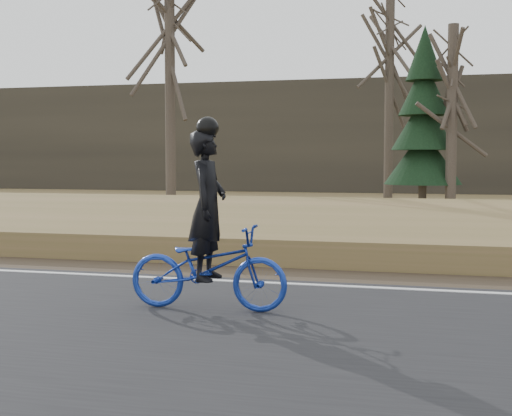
# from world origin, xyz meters

# --- Properties ---
(treeline_backdrop) EXTENTS (120.00, 4.00, 6.00)m
(treeline_backdrop) POSITION_xyz_m (0.00, 30.00, 3.00)
(treeline_backdrop) COLOR #383328
(treeline_backdrop) RESTS_ON ground
(cyclist) EXTENTS (1.90, 0.71, 2.24)m
(cyclist) POSITION_xyz_m (-5.66, -1.69, 0.77)
(cyclist) COLOR #16329C
(cyclist) RESTS_ON road
(bare_tree_far_left) EXTENTS (0.36, 0.36, 8.40)m
(bare_tree_far_left) POSITION_xyz_m (-12.32, 13.99, 4.20)
(bare_tree_far_left) COLOR #4E4439
(bare_tree_far_left) RESTS_ON ground
(bare_tree_left) EXTENTS (0.36, 0.36, 8.36)m
(bare_tree_left) POSITION_xyz_m (-5.12, 18.67, 4.18)
(bare_tree_left) COLOR #4E4439
(bare_tree_left) RESTS_ON ground
(bare_tree_near_left) EXTENTS (0.36, 0.36, 6.10)m
(bare_tree_near_left) POSITION_xyz_m (-2.81, 14.39, 3.05)
(bare_tree_near_left) COLOR #4E4439
(bare_tree_near_left) RESTS_ON ground
(conifer) EXTENTS (2.60, 2.60, 6.26)m
(conifer) POSITION_xyz_m (-3.71, 15.22, 2.96)
(conifer) COLOR #4E4439
(conifer) RESTS_ON ground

